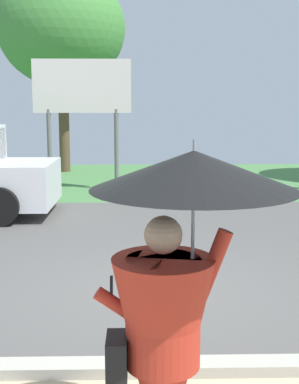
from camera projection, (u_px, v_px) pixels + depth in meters
The scene contains 4 objects.
ground_plane at pixel (148, 236), 9.44m from camera, with size 40.00×22.00×0.20m.
monk_pedestrian at pixel (172, 304), 3.01m from camera, with size 1.17×1.17×2.13m.
roadside_billboard at pixel (82, 96), 13.75m from camera, with size 2.60×0.12×3.50m.
tree_center_back at pixel (61, 29), 17.44m from camera, with size 4.29×4.29×6.80m.
Camera 1 is at (-0.19, -6.22, 2.32)m, focal length 48.61 mm.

